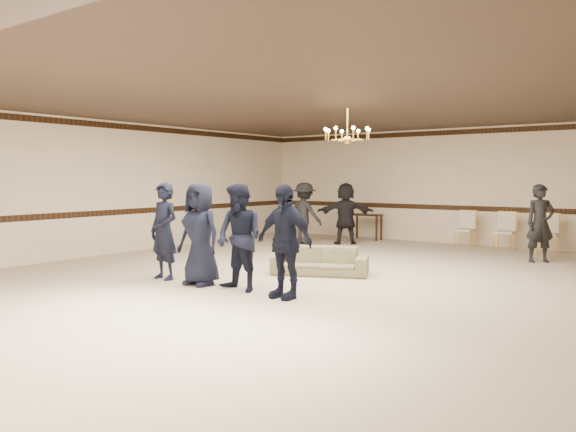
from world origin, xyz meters
name	(u,v)px	position (x,y,z in m)	size (l,w,h in m)	color
room	(318,192)	(0.00, 0.00, 1.60)	(12.01, 14.01, 3.21)	beige
chair_rail	(456,208)	(0.00, 6.99, 1.00)	(12.00, 0.02, 0.14)	black
crown_molding	(457,132)	(0.00, 6.99, 3.08)	(12.00, 0.02, 0.14)	black
chandelier	(347,123)	(0.00, 1.00, 2.88)	(0.94, 0.94, 0.89)	gold
boy_a	(164,231)	(-2.38, -1.45, 0.88)	(0.64, 0.42, 1.76)	black
boy_b	(200,234)	(-1.48, -1.45, 0.88)	(0.86, 0.56, 1.76)	black
boy_c	(239,237)	(-0.58, -1.45, 0.88)	(0.85, 0.66, 1.76)	black
boy_d	(284,241)	(0.32, -1.45, 0.88)	(1.03, 0.43, 1.76)	black
settee	(320,261)	(-0.36, 0.62, 0.26)	(1.81, 0.71, 0.53)	#72684C
adult_left	(304,213)	(-3.33, 4.44, 0.85)	(1.10, 0.63, 1.70)	black
adult_mid	(346,213)	(-2.43, 5.14, 0.85)	(1.58, 0.50, 1.70)	black
adult_right	(540,223)	(2.67, 4.74, 0.85)	(0.62, 0.41, 1.70)	black
banquet_chair_left	(465,230)	(0.51, 6.27, 0.48)	(0.46, 0.46, 0.96)	beige
banquet_chair_mid	(504,232)	(1.51, 6.27, 0.48)	(0.46, 0.46, 0.96)	beige
banquet_chair_right	(547,234)	(2.51, 6.27, 0.48)	(0.46, 0.46, 0.96)	beige
console_table	(367,227)	(-2.49, 6.47, 0.38)	(0.91, 0.38, 0.76)	#351B11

